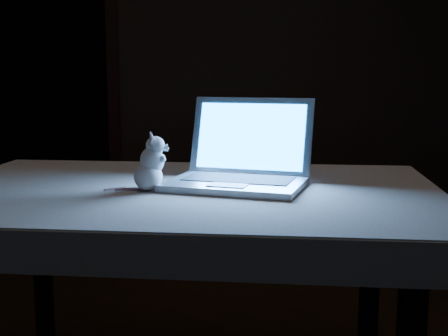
{
  "coord_description": "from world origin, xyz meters",
  "views": [
    {
      "loc": [
        -0.15,
        -1.99,
        1.22
      ],
      "look_at": [
        0.0,
        -0.08,
        0.92
      ],
      "focal_mm": 48.0,
      "sensor_mm": 36.0,
      "label": 1
    }
  ],
  "objects": [
    {
      "name": "tablecloth",
      "position": [
        -0.22,
        -0.07,
        0.79
      ],
      "size": [
        1.81,
        1.33,
        0.11
      ],
      "primitive_type": null,
      "rotation": [
        0.0,
        0.0,
        -0.13
      ],
      "color": "beige",
      "rests_on": "table"
    },
    {
      "name": "plush_mouse",
      "position": [
        -0.24,
        -0.08,
        0.94
      ],
      "size": [
        0.18,
        0.18,
        0.19
      ],
      "primitive_type": null,
      "rotation": [
        0.0,
        0.0,
        -0.39
      ],
      "color": "silver",
      "rests_on": "tablecloth"
    },
    {
      "name": "back_wall",
      "position": [
        0.0,
        2.5,
        1.3
      ],
      "size": [
        4.5,
        0.04,
        2.6
      ],
      "primitive_type": "cube",
      "color": "black",
      "rests_on": "ground"
    },
    {
      "name": "doorway",
      "position": [
        -1.1,
        2.5,
        1.06
      ],
      "size": [
        1.06,
        0.36,
        2.13
      ],
      "primitive_type": null,
      "color": "black",
      "rests_on": "back_wall"
    },
    {
      "name": "table",
      "position": [
        -0.13,
        -0.04,
        0.42
      ],
      "size": [
        1.72,
        1.28,
        0.84
      ],
      "primitive_type": null,
      "rotation": [
        0.0,
        0.0,
        -0.19
      ],
      "color": "black",
      "rests_on": "floor"
    },
    {
      "name": "laptop",
      "position": [
        0.04,
        -0.06,
        1.0
      ],
      "size": [
        0.55,
        0.52,
        0.3
      ],
      "primitive_type": null,
      "rotation": [
        0.0,
        0.0,
        -0.39
      ],
      "color": "#A3A2A6",
      "rests_on": "tablecloth"
    }
  ]
}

